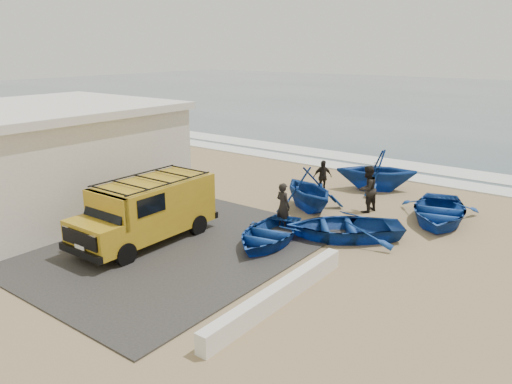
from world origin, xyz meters
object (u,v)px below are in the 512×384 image
Objects in this scene: boat_near_left at (268,234)px; boat_near_right at (344,227)px; building at (44,157)px; fisherman_front at (283,206)px; fisherman_back at (322,177)px; boat_mid_right at (439,211)px; parapet at (278,294)px; fisherman_middle at (367,189)px; van at (148,209)px; boat_mid_left at (309,189)px; boat_far_left at (377,170)px.

boat_near_right is (1.81, 2.08, 0.05)m from boat_near_left.
building is 5.36× the size of fisherman_front.
boat_mid_right is at bearing -61.27° from fisherman_back.
building is at bearing 34.26° from fisherman_front.
fisherman_middle reaches higher than parapet.
fisherman_back is at bearing 77.67° from van.
van reaches higher than parapet.
parapet is 3.82× the size of fisherman_back.
boat_far_left reaches higher than boat_mid_left.
parapet is at bearing -121.64° from boat_mid_left.
fisherman_middle reaches higher than fisherman_back.
boat_far_left is (-3.81, 2.71, 0.53)m from boat_mid_right.
boat_near_left is 5.45m from fisherman_middle.
fisherman_middle is at bearing 58.16° from van.
boat_near_left is 8.57m from boat_far_left.
building is 13.38m from fisherman_middle.
boat_mid_right reaches higher than boat_near_left.
building is 11.03m from boat_mid_left.
boat_mid_right reaches higher than boat_near_right.
building is at bearing 172.29° from fisherman_back.
boat_mid_left is at bearing -41.06° from boat_far_left.
boat_near_left is 6.72m from fisherman_back.
parapet is 8.16m from boat_mid_left.
fisherman_back is at bearing -102.09° from fisherman_middle.
boat_near_left is 0.86× the size of boat_mid_right.
fisherman_front is (2.99, 3.90, -0.32)m from van.
boat_near_right is 3.32m from fisherman_middle.
fisherman_front is 0.90× the size of fisherman_middle.
boat_mid_right is at bearing 113.36° from boat_near_right.
boat_near_left is (-2.66, 3.22, 0.10)m from parapet.
boat_near_right is (-0.85, 5.30, 0.15)m from parapet.
boat_mid_right is at bearing 44.54° from boat_near_left.
building is 12.54m from boat_near_right.
building is 4.84× the size of fisherman_middle.
van is 11.43m from boat_far_left.
boat_near_left is 2.30× the size of fisherman_back.
boat_far_left reaches higher than boat_near_right.
boat_near_left is at bearing -0.88° from fisherman_middle.
boat_near_right is at bearing 39.23° from van.
van is (-6.13, 0.93, 0.92)m from parapet.
fisherman_front reaches higher than boat_mid_right.
building reaches higher than van.
boat_near_right is 5.61m from fisherman_back.
boat_near_right is 1.21× the size of boat_mid_left.
building is 10.20m from fisherman_front.
parapet is at bearing 135.07° from fisherman_front.
van is at bearing -87.50° from boat_near_right.
fisherman_back reaches higher than boat_near_right.
van is at bearing -147.53° from boat_mid_right.
building is at bearing 175.42° from parapet.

